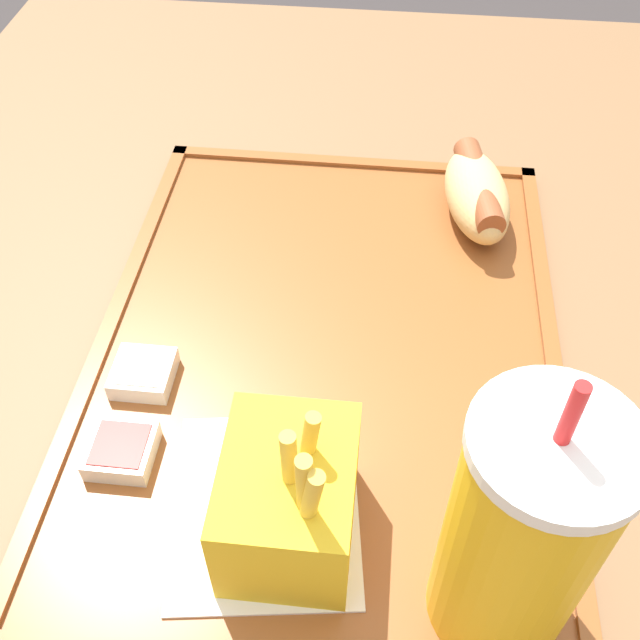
{
  "coord_description": "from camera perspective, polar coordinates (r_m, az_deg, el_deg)",
  "views": [
    {
      "loc": [
        0.32,
        0.0,
        1.2
      ],
      "look_at": [
        -0.04,
        -0.03,
        0.81
      ],
      "focal_mm": 42.0,
      "sensor_mm": 36.0,
      "label": 1
    }
  ],
  "objects": [
    {
      "name": "dining_table",
      "position": [
        0.88,
        2.07,
        -21.56
      ],
      "size": [
        1.25,
        0.97,
        0.77
      ],
      "color": "brown",
      "rests_on": "ground_plane"
    },
    {
      "name": "food_tray",
      "position": [
        0.56,
        0.0,
        -2.39
      ],
      "size": [
        0.48,
        0.35,
        0.01
      ],
      "color": "brown",
      "rests_on": "dining_table"
    },
    {
      "name": "paper_napkin",
      "position": [
        0.49,
        -4.7,
        -13.93
      ],
      "size": [
        0.15,
        0.13,
        0.0
      ],
      "color": "white",
      "rests_on": "food_tray"
    },
    {
      "name": "soda_cup",
      "position": [
        0.39,
        14.36,
        -15.52
      ],
      "size": [
        0.08,
        0.08,
        0.2
      ],
      "color": "gold",
      "rests_on": "food_tray"
    },
    {
      "name": "hot_dog_far",
      "position": [
        0.67,
        11.46,
        9.46
      ],
      "size": [
        0.13,
        0.07,
        0.05
      ],
      "color": "#DBB270",
      "rests_on": "food_tray"
    },
    {
      "name": "fries_carton",
      "position": [
        0.44,
        -2.96,
        -13.47
      ],
      "size": [
        0.09,
        0.08,
        0.12
      ],
      "color": "gold",
      "rests_on": "food_tray"
    },
    {
      "name": "sauce_cup_mayo",
      "position": [
        0.55,
        -13.83,
        -4.02
      ],
      "size": [
        0.04,
        0.04,
        0.02
      ],
      "color": "silver",
      "rests_on": "food_tray"
    },
    {
      "name": "sauce_cup_ketchup",
      "position": [
        0.51,
        -15.38,
        -9.49
      ],
      "size": [
        0.04,
        0.04,
        0.02
      ],
      "color": "silver",
      "rests_on": "food_tray"
    }
  ]
}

